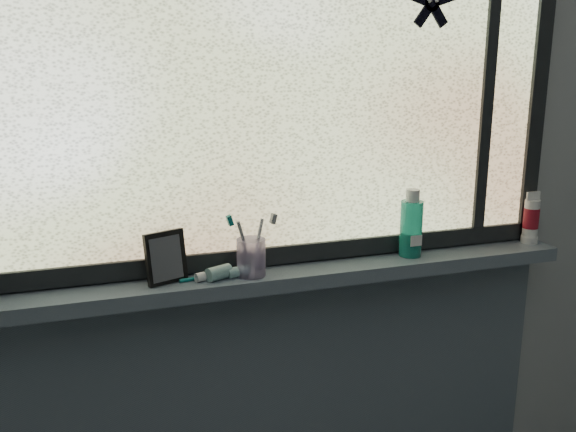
% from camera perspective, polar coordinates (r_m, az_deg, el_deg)
% --- Properties ---
extents(wall_back, '(3.00, 0.01, 2.50)m').
position_cam_1_polar(wall_back, '(1.76, -0.10, 3.15)').
color(wall_back, '#9EA3A8').
rests_on(wall_back, ground).
extents(windowsill, '(1.62, 0.14, 0.04)m').
position_cam_1_polar(windowsill, '(1.76, 0.65, -5.31)').
color(windowsill, slate).
rests_on(windowsill, wall_back).
extents(sill_apron, '(1.62, 0.02, 0.98)m').
position_cam_1_polar(sill_apron, '(2.04, 0.06, -18.35)').
color(sill_apron, slate).
rests_on(sill_apron, floor).
extents(window_pane, '(1.50, 0.01, 1.00)m').
position_cam_1_polar(window_pane, '(1.71, 0.14, 12.25)').
color(window_pane, silver).
rests_on(window_pane, wall_back).
extents(frame_bottom, '(1.60, 0.03, 0.05)m').
position_cam_1_polar(frame_bottom, '(1.79, 0.17, -3.31)').
color(frame_bottom, black).
rests_on(frame_bottom, windowsill).
extents(frame_right, '(0.05, 0.03, 1.10)m').
position_cam_1_polar(frame_right, '(2.08, 21.38, 11.71)').
color(frame_right, black).
rests_on(frame_right, wall_back).
extents(frame_mullion, '(0.03, 0.03, 1.00)m').
position_cam_1_polar(frame_mullion, '(1.97, 17.35, 11.94)').
color(frame_mullion, black).
rests_on(frame_mullion, wall_back).
extents(starfish_sticker, '(0.15, 0.02, 0.15)m').
position_cam_1_polar(starfish_sticker, '(1.86, 12.66, 17.97)').
color(starfish_sticker, black).
rests_on(starfish_sticker, window_pane).
extents(vanity_mirror, '(0.12, 0.09, 0.13)m').
position_cam_1_polar(vanity_mirror, '(1.66, -10.82, -3.63)').
color(vanity_mirror, black).
rests_on(vanity_mirror, windowsill).
extents(toothpaste_tube, '(0.21, 0.11, 0.04)m').
position_cam_1_polar(toothpaste_tube, '(1.68, -5.44, -4.96)').
color(toothpaste_tube, silver).
rests_on(toothpaste_tube, windowsill).
extents(toothbrush_cup, '(0.08, 0.08, 0.10)m').
position_cam_1_polar(toothbrush_cup, '(1.69, -3.29, -3.69)').
color(toothbrush_cup, '#BFAAE1').
rests_on(toothbrush_cup, windowsill).
extents(toothbrush_lying, '(0.22, 0.06, 0.01)m').
position_cam_1_polar(toothbrush_lying, '(1.70, -6.79, -5.20)').
color(toothbrush_lying, '#0C7070').
rests_on(toothbrush_lying, windowsill).
extents(mouthwash_bottle, '(0.08, 0.08, 0.16)m').
position_cam_1_polar(mouthwash_bottle, '(1.87, 10.91, -0.60)').
color(mouthwash_bottle, teal).
rests_on(mouthwash_bottle, windowsill).
extents(cream_tube, '(0.06, 0.06, 0.12)m').
position_cam_1_polar(cream_tube, '(2.10, 20.82, 0.03)').
color(cream_tube, silver).
rests_on(cream_tube, windowsill).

